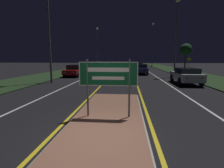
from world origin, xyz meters
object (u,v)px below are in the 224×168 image
object	(u,v)px
highway_sign	(108,76)
car_receding_1	(140,69)
car_approaching_1	(93,66)
streetlight_right_near	(177,22)
warning_sign	(189,64)
streetlight_right_far	(153,40)
car_receding_3	(135,64)
car_approaching_2	(116,64)
streetlight_left_near	(48,10)
streetlight_left_far	(97,42)
car_receding_2	(138,66)
car_receding_0	(186,75)
car_approaching_0	(75,70)

from	to	relation	value
highway_sign	car_receding_1	world-z (taller)	highway_sign
highway_sign	car_approaching_1	bearing A→B (deg)	102.59
streetlight_right_near	warning_sign	distance (m)	6.05
streetlight_right_far	car_receding_1	xyz separation A→B (m)	(-4.02, -18.44, -5.67)
car_receding_3	car_approaching_1	size ratio (longest dim) A/B	0.93
streetlight_right_near	car_approaching_1	distance (m)	16.71
car_receding_1	car_approaching_2	distance (m)	20.67
streetlight_left_near	streetlight_left_far	bearing A→B (deg)	89.90
streetlight_left_near	car_receding_2	world-z (taller)	streetlight_left_near
streetlight_left_near	car_receding_3	bearing A→B (deg)	73.52
streetlight_left_near	streetlight_right_far	size ratio (longest dim) A/B	0.93
streetlight_left_far	car_receding_0	size ratio (longest dim) A/B	2.14
streetlight_left_far	car_receding_3	distance (m)	11.19
car_receding_0	car_approaching_0	size ratio (longest dim) A/B	1.03
car_receding_2	car_approaching_0	world-z (taller)	car_receding_2
streetlight_left_far	highway_sign	bearing A→B (deg)	-79.41
streetlight_right_far	car_approaching_0	xyz separation A→B (m)	(-12.42, -22.02, -5.70)
streetlight_right_far	car_receding_1	world-z (taller)	streetlight_right_far
streetlight_right_near	car_receding_3	bearing A→B (deg)	99.80
streetlight_left_near	car_receding_1	bearing A→B (deg)	47.80
car_approaching_1	car_approaching_2	world-z (taller)	car_approaching_1
car_receding_2	warning_sign	distance (m)	10.27
car_receding_2	car_receding_3	xyz separation A→B (m)	(-0.04, 12.18, 0.01)
streetlight_right_far	car_approaching_2	world-z (taller)	streetlight_right_far
streetlight_right_near	streetlight_right_far	size ratio (longest dim) A/B	0.89
car_receding_1	car_approaching_1	world-z (taller)	car_receding_1
streetlight_right_far	car_receding_3	xyz separation A→B (m)	(-4.08, 1.18, -5.64)
car_receding_2	streetlight_left_far	bearing A→B (deg)	140.57
car_approaching_2	streetlight_left_near	bearing A→B (deg)	-97.40
streetlight_left_near	car_approaching_0	world-z (taller)	streetlight_left_near
car_receding_1	warning_sign	xyz separation A→B (m)	(6.34, -0.60, 0.71)
car_approaching_2	car_approaching_0	bearing A→B (deg)	-98.54
streetlight_left_near	car_approaching_0	bearing A→B (deg)	87.13
streetlight_right_near	car_receding_1	size ratio (longest dim) A/B	2.12
streetlight_right_near	car_approaching_0	world-z (taller)	streetlight_right_near
car_approaching_2	streetlight_left_far	bearing A→B (deg)	-124.48
car_receding_2	car_approaching_0	xyz separation A→B (m)	(-8.38, -11.02, -0.04)
car_receding_0	car_approaching_2	xyz separation A→B (m)	(-8.15, 29.24, -0.04)
streetlight_left_far	car_approaching_2	distance (m)	8.47
streetlight_left_near	car_receding_0	distance (m)	13.27
car_receding_2	warning_sign	bearing A→B (deg)	-51.65
streetlight_left_near	car_receding_0	world-z (taller)	streetlight_left_near
streetlight_left_far	warning_sign	distance (m)	21.75
car_receding_0	car_approaching_1	bearing A→B (deg)	125.37
streetlight_right_near	car_approaching_2	size ratio (longest dim) A/B	2.02
streetlight_left_near	car_approaching_1	world-z (taller)	streetlight_left_near
car_approaching_1	car_approaching_2	distance (m)	13.47
streetlight_right_near	car_receding_3	size ratio (longest dim) A/B	2.14
streetlight_left_far	car_receding_3	bearing A→B (deg)	30.54
streetlight_right_far	car_approaching_0	world-z (taller)	streetlight_right_far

